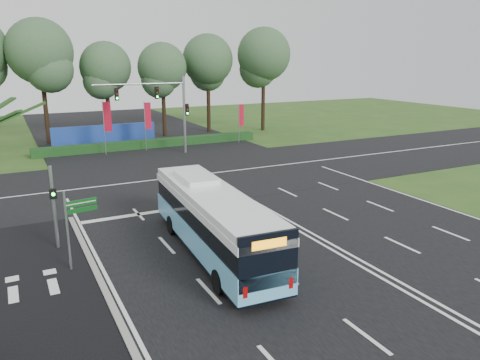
# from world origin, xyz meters

# --- Properties ---
(ground) EXTENTS (120.00, 120.00, 0.00)m
(ground) POSITION_xyz_m (0.00, 0.00, 0.00)
(ground) COLOR #284F1A
(ground) RESTS_ON ground
(road_main) EXTENTS (20.00, 120.00, 0.04)m
(road_main) POSITION_xyz_m (0.00, 0.00, 0.02)
(road_main) COLOR black
(road_main) RESTS_ON ground
(road_cross) EXTENTS (120.00, 14.00, 0.05)m
(road_cross) POSITION_xyz_m (0.00, 12.00, 0.03)
(road_cross) COLOR black
(road_cross) RESTS_ON ground
(bike_path) EXTENTS (5.00, 18.00, 0.06)m
(bike_path) POSITION_xyz_m (-12.50, -3.00, 0.03)
(bike_path) COLOR black
(bike_path) RESTS_ON ground
(kerb_strip) EXTENTS (0.25, 18.00, 0.12)m
(kerb_strip) POSITION_xyz_m (-10.10, -3.00, 0.06)
(kerb_strip) COLOR gray
(kerb_strip) RESTS_ON ground
(city_bus) EXTENTS (2.99, 11.16, 3.17)m
(city_bus) POSITION_xyz_m (-5.01, -1.87, 1.60)
(city_bus) COLOR #64BAE9
(city_bus) RESTS_ON ground
(pedestrian_signal) EXTENTS (0.33, 0.44, 3.93)m
(pedestrian_signal) POSITION_xyz_m (-11.18, 1.97, 2.15)
(pedestrian_signal) COLOR gray
(pedestrian_signal) RESTS_ON ground
(street_sign) EXTENTS (1.33, 0.30, 3.45)m
(street_sign) POSITION_xyz_m (-10.66, -0.66, 2.21)
(street_sign) COLOR gray
(street_sign) RESTS_ON ground
(banner_flag_left) EXTENTS (0.67, 0.34, 4.91)m
(banner_flag_left) POSITION_xyz_m (-4.57, 22.62, 3.19)
(banner_flag_left) COLOR gray
(banner_flag_left) RESTS_ON ground
(banner_flag_mid) EXTENTS (0.68, 0.18, 4.65)m
(banner_flag_mid) POSITION_xyz_m (-0.74, 23.10, 3.03)
(banner_flag_mid) COLOR gray
(banner_flag_mid) RESTS_ON ground
(banner_flag_right) EXTENTS (0.60, 0.11, 4.05)m
(banner_flag_right) POSITION_xyz_m (8.87, 22.65, 2.66)
(banner_flag_right) COLOR gray
(banner_flag_right) RESTS_ON ground
(traffic_light_gantry) EXTENTS (8.41, 0.28, 7.00)m
(traffic_light_gantry) POSITION_xyz_m (0.21, 20.50, 4.66)
(traffic_light_gantry) COLOR gray
(traffic_light_gantry) RESTS_ON ground
(hedge) EXTENTS (22.00, 1.20, 0.80)m
(hedge) POSITION_xyz_m (0.00, 24.50, 0.40)
(hedge) COLOR black
(hedge) RESTS_ON ground
(blue_hoarding) EXTENTS (10.00, 0.30, 2.20)m
(blue_hoarding) POSITION_xyz_m (-4.00, 27.00, 1.10)
(blue_hoarding) COLOR navy
(blue_hoarding) RESTS_ON ground
(eucalyptus_row) EXTENTS (41.64, 9.63, 12.74)m
(eucalyptus_row) POSITION_xyz_m (-2.73, 31.18, 8.55)
(eucalyptus_row) COLOR black
(eucalyptus_row) RESTS_ON ground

